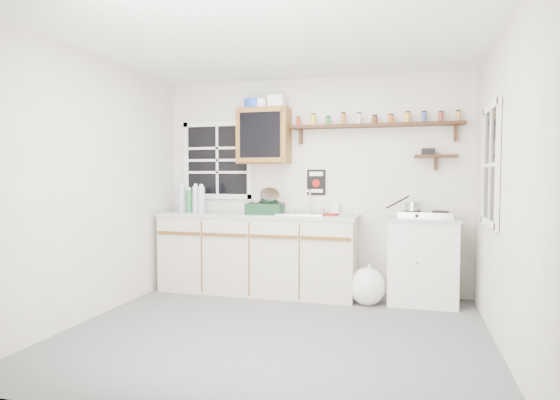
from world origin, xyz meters
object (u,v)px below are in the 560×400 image
at_px(spice_shelf, 375,124).
at_px(hotplate, 426,215).
at_px(upper_cabinet, 264,136).
at_px(main_cabinet, 258,253).
at_px(dish_rack, 266,205).
at_px(right_cabinet, 422,260).

height_order(spice_shelf, hotplate, spice_shelf).
xyz_separation_m(spice_shelf, hotplate, (0.56, -0.21, -0.98)).
height_order(upper_cabinet, spice_shelf, upper_cabinet).
relative_size(main_cabinet, hotplate, 3.91).
bearing_deg(upper_cabinet, spice_shelf, 3.10).
xyz_separation_m(main_cabinet, dish_rack, (0.12, -0.03, 0.56)).
relative_size(right_cabinet, spice_shelf, 0.48).
height_order(main_cabinet, hotplate, hotplate).
height_order(upper_cabinet, hotplate, upper_cabinet).
xyz_separation_m(upper_cabinet, spice_shelf, (1.28, 0.07, 0.11)).
xyz_separation_m(spice_shelf, dish_rack, (-1.20, -0.24, -0.91)).
bearing_deg(upper_cabinet, main_cabinet, -103.68).
bearing_deg(hotplate, right_cabinet, 157.18).
distance_m(right_cabinet, hotplate, 0.49).
distance_m(main_cabinet, spice_shelf, 1.98).
bearing_deg(right_cabinet, dish_rack, -178.21).
bearing_deg(dish_rack, upper_cabinet, 111.91).
height_order(main_cabinet, spice_shelf, spice_shelf).
bearing_deg(spice_shelf, dish_rack, -168.61).
xyz_separation_m(main_cabinet, upper_cabinet, (0.03, 0.14, 1.36)).
xyz_separation_m(upper_cabinet, dish_rack, (0.08, -0.17, -0.81)).
bearing_deg(spice_shelf, main_cabinet, -170.79).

